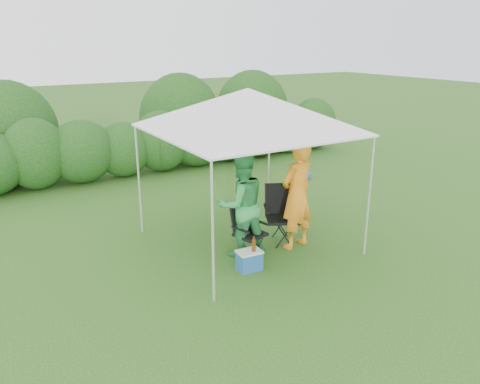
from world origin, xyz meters
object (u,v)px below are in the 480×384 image
man (297,195)px  woman (241,204)px  chair_right (282,210)px  cooler (249,260)px  canopy (248,110)px  chair_left (247,227)px

man → woman: 1.04m
chair_right → cooler: chair_right is taller
canopy → woman: size_ratio=1.69×
canopy → chair_right: (0.60, -0.25, -1.86)m
chair_right → chair_left: size_ratio=1.23×
woman → cooler: (-0.21, -0.60, -0.75)m
chair_right → man: 0.52m
woman → cooler: bearing=76.6°
woman → cooler: size_ratio=4.39×
canopy → man: (0.66, -0.60, -1.47)m
canopy → cooler: bearing=-120.1°
chair_right → woman: 1.00m
man → woman: man is taller
canopy → chair_right: canopy is taller
chair_left → man: (0.92, -0.19, 0.49)m
chair_right → cooler: 1.41m
man → cooler: size_ratio=4.71×
canopy → chair_left: (-0.26, -0.40, -1.97)m
cooler → man: bearing=20.5°
chair_left → cooler: (-0.29, -0.55, -0.32)m
chair_right → chair_left: (-0.86, -0.15, -0.11)m
canopy → woman: (-0.34, -0.35, -1.54)m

